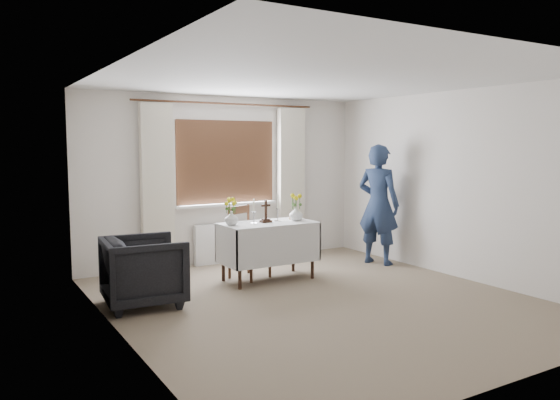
{
  "coord_description": "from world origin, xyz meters",
  "views": [
    {
      "loc": [
        -3.51,
        -4.98,
        1.78
      ],
      "look_at": [
        0.04,
        0.97,
        1.07
      ],
      "focal_mm": 35.0,
      "sensor_mm": 36.0,
      "label": 1
    }
  ],
  "objects_px": {
    "wooden_chair": "(250,242)",
    "wooden_cross": "(266,211)",
    "flower_vase_left": "(231,218)",
    "armchair": "(144,271)",
    "flower_vase_right": "(296,214)",
    "altar_table": "(268,251)",
    "person": "(378,205)"
  },
  "relations": [
    {
      "from": "flower_vase_right",
      "to": "wooden_cross",
      "type": "bearing_deg",
      "value": 171.58
    },
    {
      "from": "altar_table",
      "to": "wooden_chair",
      "type": "height_order",
      "value": "wooden_chair"
    },
    {
      "from": "person",
      "to": "wooden_cross",
      "type": "distance_m",
      "value": 1.91
    },
    {
      "from": "altar_table",
      "to": "wooden_cross",
      "type": "distance_m",
      "value": 0.53
    },
    {
      "from": "armchair",
      "to": "flower_vase_left",
      "type": "distance_m",
      "value": 1.37
    },
    {
      "from": "person",
      "to": "flower_vase_left",
      "type": "height_order",
      "value": "person"
    },
    {
      "from": "wooden_chair",
      "to": "flower_vase_right",
      "type": "bearing_deg",
      "value": -44.35
    },
    {
      "from": "wooden_chair",
      "to": "armchair",
      "type": "xyz_separation_m",
      "value": [
        -1.59,
        -0.52,
        -0.1
      ]
    },
    {
      "from": "wooden_chair",
      "to": "flower_vase_right",
      "type": "xyz_separation_m",
      "value": [
        0.57,
        -0.25,
        0.37
      ]
    },
    {
      "from": "armchair",
      "to": "flower_vase_left",
      "type": "bearing_deg",
      "value": -69.47
    },
    {
      "from": "person",
      "to": "flower_vase_right",
      "type": "height_order",
      "value": "person"
    },
    {
      "from": "altar_table",
      "to": "flower_vase_right",
      "type": "height_order",
      "value": "flower_vase_right"
    },
    {
      "from": "armchair",
      "to": "person",
      "type": "xyz_separation_m",
      "value": [
        3.65,
        0.32,
        0.5
      ]
    },
    {
      "from": "wooden_cross",
      "to": "flower_vase_right",
      "type": "bearing_deg",
      "value": -7.85
    },
    {
      "from": "wooden_chair",
      "to": "flower_vase_left",
      "type": "relative_size",
      "value": 5.36
    },
    {
      "from": "altar_table",
      "to": "armchair",
      "type": "distance_m",
      "value": 1.78
    },
    {
      "from": "wooden_chair",
      "to": "flower_vase_left",
      "type": "height_order",
      "value": "wooden_chair"
    },
    {
      "from": "wooden_chair",
      "to": "armchair",
      "type": "bearing_deg",
      "value": 177.03
    },
    {
      "from": "altar_table",
      "to": "person",
      "type": "bearing_deg",
      "value": 0.52
    },
    {
      "from": "flower_vase_left",
      "to": "armchair",
      "type": "bearing_deg",
      "value": -164.5
    },
    {
      "from": "person",
      "to": "wooden_chair",
      "type": "bearing_deg",
      "value": 62.43
    },
    {
      "from": "wooden_chair",
      "to": "wooden_cross",
      "type": "relative_size",
      "value": 3.23
    },
    {
      "from": "wooden_cross",
      "to": "armchair",
      "type": "bearing_deg",
      "value": -168.46
    },
    {
      "from": "armchair",
      "to": "person",
      "type": "bearing_deg",
      "value": -79.97
    },
    {
      "from": "armchair",
      "to": "flower_vase_right",
      "type": "bearing_deg",
      "value": -77.78
    },
    {
      "from": "armchair",
      "to": "person",
      "type": "height_order",
      "value": "person"
    },
    {
      "from": "armchair",
      "to": "wooden_cross",
      "type": "relative_size",
      "value": 2.85
    },
    {
      "from": "flower_vase_right",
      "to": "person",
      "type": "bearing_deg",
      "value": 1.78
    },
    {
      "from": "person",
      "to": "flower_vase_left",
      "type": "distance_m",
      "value": 2.41
    },
    {
      "from": "wooden_chair",
      "to": "wooden_cross",
      "type": "distance_m",
      "value": 0.49
    },
    {
      "from": "altar_table",
      "to": "wooden_cross",
      "type": "bearing_deg",
      "value": 114.03
    },
    {
      "from": "armchair",
      "to": "flower_vase_right",
      "type": "xyz_separation_m",
      "value": [
        2.16,
        0.27,
        0.47
      ]
    }
  ]
}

